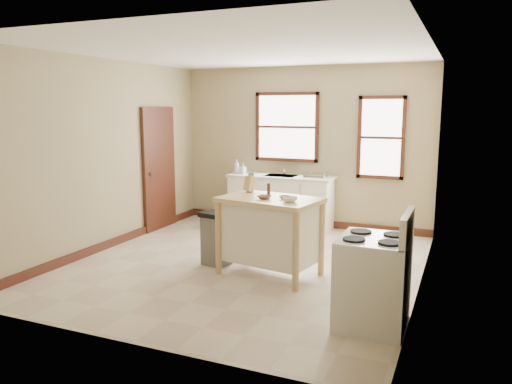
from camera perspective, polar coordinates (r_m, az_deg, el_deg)
floor at (r=6.82m, az=-1.26°, el=-8.24°), size 5.00×5.00×0.00m
ceiling at (r=6.53m, az=-1.36°, el=15.86°), size 5.00×5.00×0.00m
wall_back at (r=8.85m, az=5.39°, el=5.11°), size 4.50×0.04×2.80m
wall_left at (r=7.73m, az=-16.74°, el=4.09°), size 0.04×5.00×2.80m
wall_right at (r=5.97m, az=18.81°, el=2.45°), size 0.04×5.00×2.80m
window_main at (r=8.91m, az=3.54°, el=7.42°), size 1.17×0.06×1.22m
window_side at (r=8.51m, az=14.11°, el=6.04°), size 0.77×0.06×1.37m
door_left at (r=8.77m, az=-11.01°, el=2.64°), size 0.06×0.90×2.10m
baseboard_back at (r=9.03m, az=5.20°, el=-3.40°), size 4.50×0.04×0.12m
baseboard_left at (r=7.94m, az=-16.10°, el=-5.58°), size 0.04×5.00×0.12m
sink_counter at (r=8.79m, az=2.84°, el=-1.07°), size 1.86×0.62×0.92m
faucet at (r=8.87m, az=3.27°, el=2.75°), size 0.03×0.03×0.22m
soap_bottle_a at (r=8.99m, az=-2.21°, el=2.94°), size 0.11×0.11×0.25m
soap_bottle_b at (r=8.94m, az=-1.48°, el=2.70°), size 0.10×0.11×0.18m
dish_rack at (r=8.48m, az=6.85°, el=1.94°), size 0.44×0.38×0.09m
kitchen_island at (r=6.28m, az=1.58°, el=-5.10°), size 1.32×0.97×0.99m
knife_block at (r=6.58m, az=-0.75°, el=0.87°), size 0.13×0.13×0.20m
pepper_grinder at (r=6.39m, az=1.45°, el=0.38°), size 0.06×0.06×0.15m
bowl_a at (r=6.10m, az=0.95°, el=-0.59°), size 0.18×0.18×0.04m
bowl_b at (r=6.12m, az=3.32°, el=-0.60°), size 0.15×0.15×0.04m
bowl_c at (r=5.92m, az=3.92°, el=-0.85°), size 0.18×0.18×0.06m
trash_bin at (r=6.73m, az=-4.57°, el=-5.32°), size 0.42×0.37×0.72m
gas_stove at (r=4.96m, az=13.26°, el=-8.51°), size 0.71×0.71×1.14m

